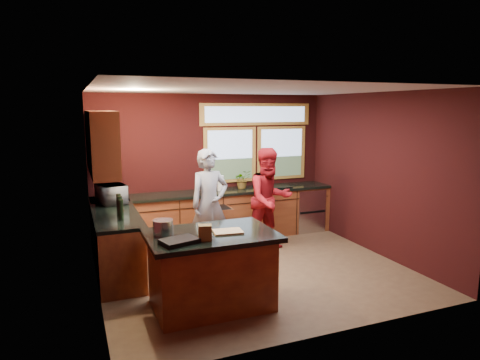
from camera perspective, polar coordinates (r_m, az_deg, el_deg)
floor at (r=6.65m, az=1.93°, el=-11.96°), size 4.50×4.50×0.00m
room_shell at (r=6.31m, az=-4.15°, el=3.72°), size 4.52×4.02×2.71m
back_counter at (r=8.08m, az=-1.59°, el=-4.58°), size 4.50×0.64×0.93m
left_counter at (r=6.83m, az=-16.37°, el=-7.62°), size 0.64×2.30×0.93m
island at (r=5.38m, az=-3.85°, el=-11.82°), size 1.55×1.05×0.95m
person_grey at (r=6.96m, az=-4.10°, el=-3.26°), size 0.71×0.52×1.80m
person_red at (r=7.36m, az=3.95°, el=-2.61°), size 0.92×0.74×1.78m
microwave at (r=7.15m, az=-16.74°, el=-1.76°), size 0.50×0.63×0.31m
potted_plant at (r=8.11m, az=0.32°, el=0.08°), size 0.31×0.27×0.35m
paper_towel at (r=7.91m, az=-2.59°, el=-0.41°), size 0.12×0.12×0.28m
cutting_board at (r=5.24m, az=-1.64°, el=-6.88°), size 0.38×0.29×0.02m
stock_pot at (r=5.21m, az=-10.22°, el=-6.21°), size 0.24×0.24×0.18m
paper_bag at (r=4.93m, az=-4.69°, el=-7.00°), size 0.18×0.16×0.18m
black_tray at (r=4.88m, az=-8.09°, el=-8.06°), size 0.46×0.38×0.05m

